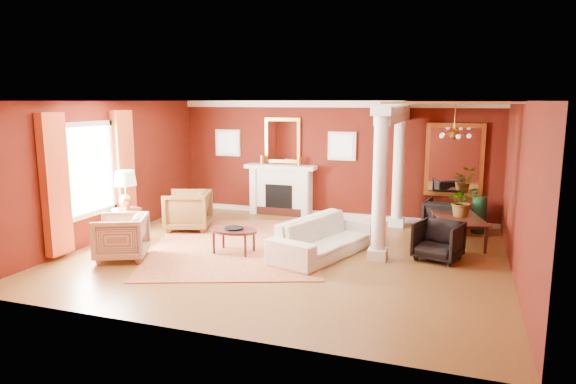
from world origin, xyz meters
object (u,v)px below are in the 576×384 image
at_px(coffee_table, 234,231).
at_px(dining_table, 460,222).
at_px(sofa, 325,231).
at_px(armchair_leopard, 188,208).
at_px(side_table, 126,195).
at_px(armchair_stripe, 121,235).

xyz_separation_m(coffee_table, dining_table, (4.09, 2.16, 0.01)).
height_order(sofa, armchair_leopard, armchair_leopard).
bearing_deg(armchair_leopard, sofa, 57.70).
xyz_separation_m(side_table, dining_table, (6.49, 2.18, -0.57)).
bearing_deg(armchair_leopard, side_table, -43.85).
relative_size(armchair_leopard, armchair_stripe, 1.08).
relative_size(sofa, side_table, 1.62).
xyz_separation_m(sofa, coffee_table, (-1.68, -0.46, -0.05)).
height_order(armchair_leopard, armchair_stripe, armchair_leopard).
distance_m(armchair_stripe, coffee_table, 2.08).
bearing_deg(dining_table, armchair_stripe, 103.99).
relative_size(coffee_table, dining_table, 0.60).
bearing_deg(dining_table, sofa, 111.03).
bearing_deg(dining_table, side_table, 94.30).
distance_m(armchair_leopard, armchair_stripe, 2.33).
bearing_deg(coffee_table, armchair_leopard, 143.10).
height_order(armchair_leopard, coffee_table, armchair_leopard).
distance_m(sofa, side_table, 4.14).
relative_size(sofa, armchair_stripe, 2.66).
distance_m(armchair_stripe, dining_table, 6.71).
height_order(coffee_table, dining_table, dining_table).
height_order(side_table, dining_table, side_table).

